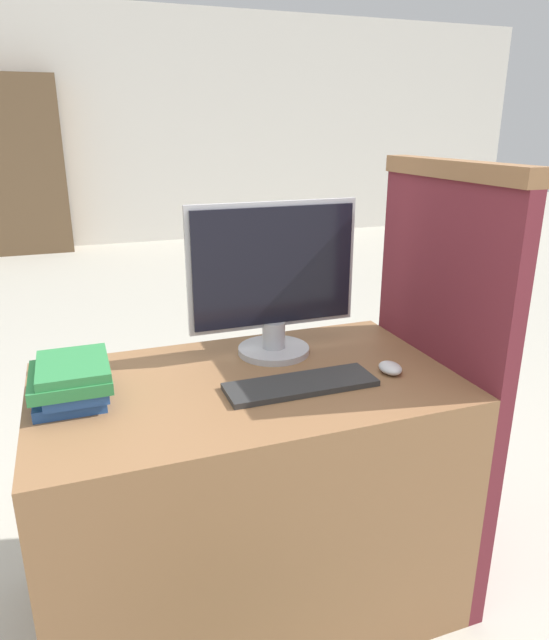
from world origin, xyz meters
name	(u,v)px	position (x,y,z in m)	size (l,w,h in m)	color
wall_back	(94,129)	(0.00, 6.49, 1.40)	(12.00, 0.06, 2.80)	silver
desk	(249,495)	(0.00, 0.34, 0.38)	(1.16, 0.68, 0.76)	#8C603D
carrel_divider	(435,379)	(0.61, 0.31, 0.68)	(0.07, 0.63, 1.34)	maroon
monitor	(273,280)	(0.14, 0.51, 0.99)	(0.52, 0.22, 0.47)	#B7B7BC
keyboard	(301,385)	(0.13, 0.25, 0.77)	(0.41, 0.13, 0.02)	#2D2D2D
mouse	(390,368)	(0.40, 0.25, 0.77)	(0.06, 0.08, 0.03)	silver
book_stack	(72,381)	(-0.46, 0.38, 0.81)	(0.20, 0.24, 0.11)	#285199
bookshelf_far	(5,167)	(-1.02, 6.25, 0.99)	(1.28, 0.32, 1.98)	brown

